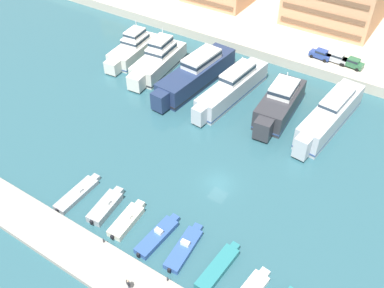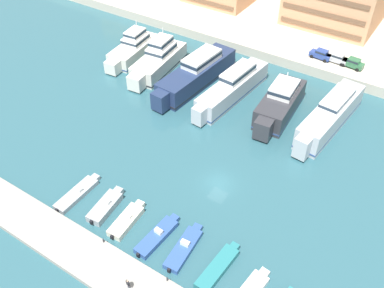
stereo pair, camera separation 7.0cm
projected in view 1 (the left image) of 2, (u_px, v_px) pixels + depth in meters
The scene contains 21 objects.
ground_plane at pixel (219, 184), 60.78m from camera, with size 400.00×400.00×0.00m, color #2D5B66.
quay_promenade at pixel (363, 6), 103.28m from camera, with size 180.00×70.00×2.03m, color beige.
pier_dock at pixel (133, 286), 48.47m from camera, with size 120.00×5.59×0.69m, color #9E998E.
yacht_ivory_far_left at pixel (133, 49), 85.78m from camera, with size 5.79×15.46×7.23m.
yacht_ivory_left at pixel (158, 60), 81.91m from camera, with size 6.13×16.90×7.97m.
yacht_navy_mid_left at pixel (196, 74), 78.20m from camera, with size 6.05×21.84×7.30m.
yacht_silver_center_left at pixel (232, 88), 75.04m from camera, with size 5.25×20.53×7.06m.
yacht_charcoal_center at pixel (279, 104), 71.36m from camera, with size 5.80×16.12×7.17m.
yacht_silver_center_right at pixel (330, 116), 68.84m from camera, with size 5.58×20.49×7.17m.
motorboat_grey_far_left at pixel (77, 193), 58.90m from camera, with size 1.99×7.98×1.15m.
motorboat_grey_left at pixel (106, 206), 56.95m from camera, with size 2.72×6.77×1.55m.
motorboat_cream_mid_left at pixel (127, 220), 55.28m from camera, with size 2.43×6.75×1.38m.
motorboat_blue_center_left at pixel (158, 236), 53.52m from camera, with size 2.30×7.63×1.35m.
motorboat_blue_center at pixel (184, 248), 52.21m from camera, with size 2.53×7.69×1.34m.
motorboat_teal_center_right at pixel (218, 268), 50.09m from camera, with size 2.27×7.94×0.93m.
car_blue_far_left at pixel (321, 54), 82.11m from camera, with size 4.22×2.19×1.80m.
car_silver_left at pixel (337, 58), 81.04m from camera, with size 4.17×2.05×1.80m.
car_green_mid_left at pixel (353, 63), 79.70m from camera, with size 4.24×2.21×1.80m.
pedestrian_near_edge at pixel (128, 284), 47.21m from camera, with size 0.62×0.34×1.66m.
bollard_west at pixel (104, 240), 52.30m from camera, with size 0.20×0.20×0.61m.
bollard_west_mid at pixel (167, 279), 48.39m from camera, with size 0.20×0.20×0.61m.
Camera 1 is at (19.52, -37.00, 44.61)m, focal length 40.00 mm.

